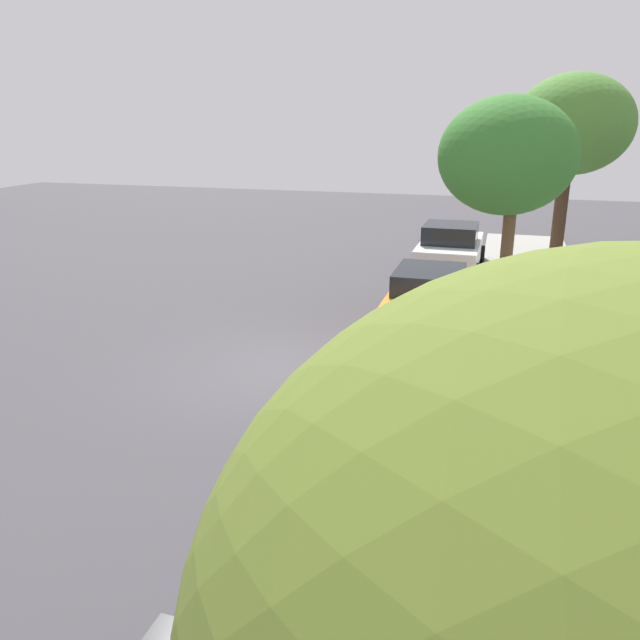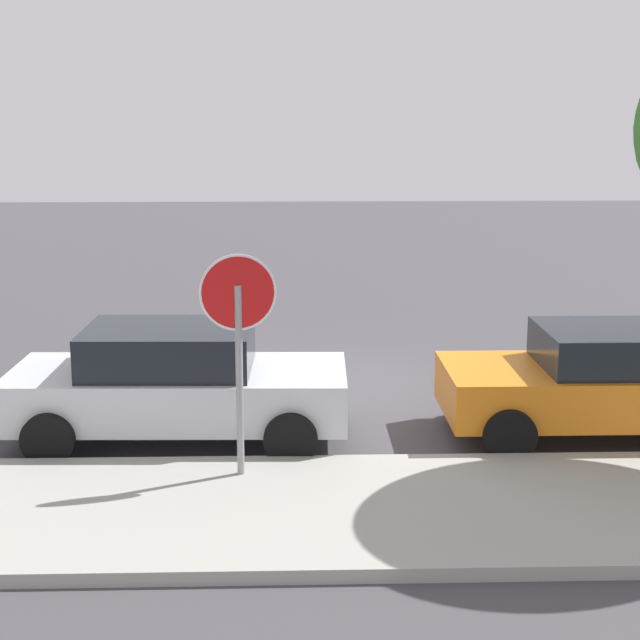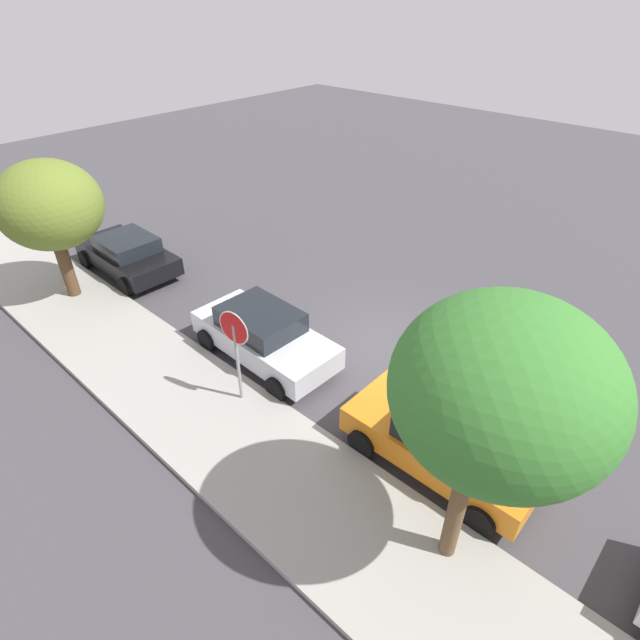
# 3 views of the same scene
# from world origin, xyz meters

# --- Properties ---
(ground_plane) EXTENTS (60.00, 60.00, 0.00)m
(ground_plane) POSITION_xyz_m (0.00, 0.00, 0.00)
(ground_plane) COLOR #423F44
(sidewalk_curb) EXTENTS (32.00, 2.92, 0.14)m
(sidewalk_curb) POSITION_xyz_m (0.00, 4.95, 0.07)
(sidewalk_curb) COLOR #9E9B93
(sidewalk_curb) RESTS_ON ground_plane
(stop_sign) EXTENTS (0.83, 0.13, 2.60)m
(stop_sign) POSITION_xyz_m (1.21, 4.05, 1.81)
(stop_sign) COLOR gray
(stop_sign) RESTS_ON ground_plane
(parked_car_silver) EXTENTS (4.22, 2.05, 1.47)m
(parked_car_silver) POSITION_xyz_m (2.08, 2.50, 0.75)
(parked_car_silver) COLOR silver
(parked_car_silver) RESTS_ON ground_plane
(parked_car_orange) EXTENTS (4.02, 1.97, 1.41)m
(parked_car_orange) POSITION_xyz_m (-3.34, 2.49, 0.73)
(parked_car_orange) COLOR orange
(parked_car_orange) RESTS_ON ground_plane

